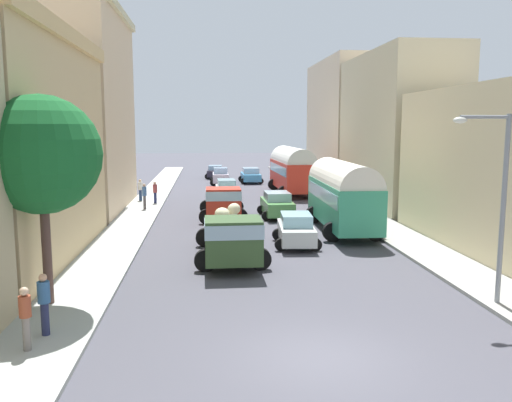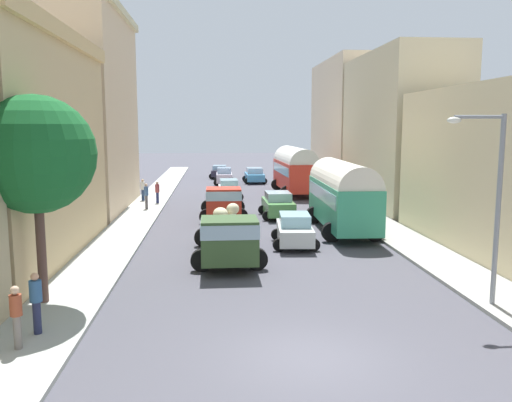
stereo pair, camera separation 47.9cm
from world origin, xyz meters
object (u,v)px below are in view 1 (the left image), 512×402
(parked_bus_1, at_px, (292,168))
(pedestrian_0, at_px, (144,195))
(cargo_truck_1, at_px, (223,202))
(cargo_truck_0, at_px, (231,235))
(parked_bus_0, at_px, (342,193))
(car_5, at_px, (251,175))
(car_3, at_px, (296,230))
(pedestrian_3, at_px, (140,189))
(pedestrian_2, at_px, (25,316))
(pedestrian_1, at_px, (155,192))
(streetlamp_near, at_px, (496,192))
(car_1, at_px, (220,176))
(car_0, at_px, (226,189))
(car_4, at_px, (277,205))
(car_2, at_px, (215,172))
(pedestrian_4, at_px, (44,302))

(parked_bus_1, bearing_deg, pedestrian_0, -144.08)
(pedestrian_0, bearing_deg, cargo_truck_1, -38.58)
(cargo_truck_0, bearing_deg, parked_bus_0, 43.01)
(parked_bus_0, relative_size, car_5, 2.00)
(car_3, bearing_deg, pedestrian_3, 120.87)
(car_3, height_order, pedestrian_2, pedestrian_2)
(pedestrian_1, bearing_deg, streetlamp_near, -61.35)
(cargo_truck_0, xyz_separation_m, car_1, (0.41, 30.56, -0.31))
(car_0, distance_m, pedestrian_0, 8.15)
(car_1, distance_m, car_4, 19.91)
(car_5, height_order, pedestrian_3, pedestrian_3)
(parked_bus_0, xyz_separation_m, cargo_truck_0, (-6.44, -6.01, -1.00))
(parked_bus_0, bearing_deg, car_2, 101.59)
(car_4, distance_m, car_5, 21.02)
(cargo_truck_1, relative_size, car_0, 1.51)
(car_2, relative_size, pedestrian_4, 2.34)
(cargo_truck_0, distance_m, car_5, 32.11)
(pedestrian_3, relative_size, streetlamp_near, 0.29)
(cargo_truck_0, bearing_deg, car_0, 88.34)
(streetlamp_near, bearing_deg, pedestrian_4, -174.09)
(car_3, xyz_separation_m, pedestrian_0, (-8.58, 11.48, 0.32))
(parked_bus_1, bearing_deg, cargo_truck_1, -116.91)
(cargo_truck_0, relative_size, pedestrian_4, 3.99)
(car_4, height_order, streetlamp_near, streetlamp_near)
(car_1, bearing_deg, pedestrian_1, -110.92)
(cargo_truck_0, relative_size, pedestrian_0, 3.91)
(car_1, bearing_deg, pedestrian_3, -118.09)
(cargo_truck_1, height_order, car_3, cargo_truck_1)
(cargo_truck_0, height_order, streetlamp_near, streetlamp_near)
(parked_bus_1, xyz_separation_m, car_0, (-5.79, -2.76, -1.42))
(car_3, bearing_deg, parked_bus_0, 46.05)
(pedestrian_4, bearing_deg, pedestrian_3, 91.37)
(parked_bus_1, height_order, pedestrian_0, parked_bus_1)
(cargo_truck_1, bearing_deg, pedestrian_1, 124.79)
(streetlamp_near, bearing_deg, car_2, 100.34)
(parked_bus_0, bearing_deg, parked_bus_1, 90.28)
(cargo_truck_0, bearing_deg, parked_bus_1, 74.32)
(pedestrian_2, bearing_deg, parked_bus_0, 51.14)
(car_5, distance_m, pedestrian_4, 40.86)
(parked_bus_1, distance_m, pedestrian_3, 13.18)
(car_0, xyz_separation_m, pedestrian_3, (-6.64, -1.47, 0.24))
(pedestrian_2, bearing_deg, cargo_truck_1, 73.67)
(cargo_truck_0, distance_m, pedestrian_2, 10.55)
(pedestrian_4, bearing_deg, pedestrian_1, 88.55)
(car_2, bearing_deg, car_3, -84.56)
(cargo_truck_0, distance_m, car_0, 19.92)
(cargo_truck_1, distance_m, car_2, 27.32)
(car_5, relative_size, pedestrian_4, 2.28)
(car_0, relative_size, pedestrian_4, 2.29)
(pedestrian_1, xyz_separation_m, pedestrian_4, (-0.63, -24.88, 0.06))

